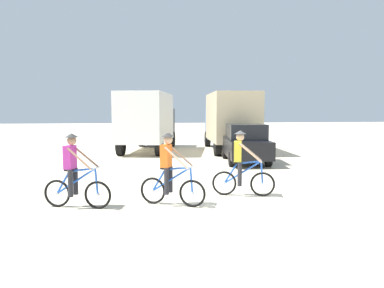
{
  "coord_description": "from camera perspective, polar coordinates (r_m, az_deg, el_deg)",
  "views": [
    {
      "loc": [
        -2.45,
        -9.8,
        2.35
      ],
      "look_at": [
        -0.52,
        3.59,
        1.1
      ],
      "focal_mm": 33.59,
      "sensor_mm": 36.0,
      "label": 1
    }
  ],
  "objects": [
    {
      "name": "ground_plane",
      "position": [
        10.37,
        5.74,
        -7.84
      ],
      "size": [
        120.0,
        120.0,
        0.0
      ],
      "primitive_type": "plane",
      "color": "beige"
    },
    {
      "name": "box_truck_white_box",
      "position": [
        21.1,
        -6.96,
        3.95
      ],
      "size": [
        3.74,
        7.09,
        3.35
      ],
      "color": "white",
      "rests_on": "ground"
    },
    {
      "name": "box_truck_tan_camper",
      "position": [
        21.13,
        6.02,
        3.96
      ],
      "size": [
        2.89,
        6.91,
        3.35
      ],
      "color": "#CCB78E",
      "rests_on": "ground"
    },
    {
      "name": "sedan_parked",
      "position": [
        16.55,
        8.47,
        0.14
      ],
      "size": [
        2.27,
        4.39,
        1.76
      ],
      "color": "black",
      "rests_on": "ground"
    },
    {
      "name": "cyclist_orange_shirt",
      "position": [
        9.13,
        -18.18,
        -4.46
      ],
      "size": [
        1.67,
        0.68,
        1.82
      ],
      "color": "black",
      "rests_on": "ground"
    },
    {
      "name": "cyclist_cowboy_hat",
      "position": [
        8.93,
        -3.53,
        -4.42
      ],
      "size": [
        1.58,
        0.86,
        1.82
      ],
      "color": "black",
      "rests_on": "ground"
    },
    {
      "name": "cyclist_near_camera",
      "position": [
        10.0,
        7.84,
        -3.42
      ],
      "size": [
        1.68,
        0.66,
        1.82
      ],
      "color": "black",
      "rests_on": "ground"
    }
  ]
}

